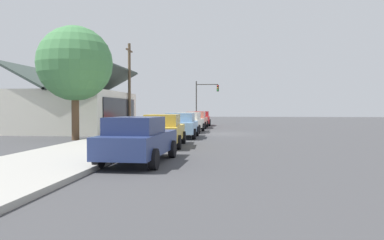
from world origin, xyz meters
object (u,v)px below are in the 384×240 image
shade_tree (75,64)px  fire_hydrant_red (150,132)px  car_navy (138,139)px  car_cherry (202,118)px  car_skyblue (181,125)px  traffic_light_main (205,95)px  utility_pole_wooden (129,85)px  car_mustard (164,130)px  car_coral (197,120)px  car_ivory (190,122)px

shade_tree → fire_hydrant_red: size_ratio=9.51×
car_navy → shade_tree: size_ratio=0.70×
shade_tree → car_cherry: bearing=-16.9°
car_skyblue → car_cherry: 17.41m
traffic_light_main → shade_tree: bearing=165.6°
car_cherry → utility_pole_wooden: size_ratio=0.63×
traffic_light_main → fire_hydrant_red: traffic_light_main is taller
car_navy → fire_hydrant_red: car_navy is taller
car_mustard → shade_tree: 7.66m
shade_tree → traffic_light_main: size_ratio=1.30×
car_navy → car_cherry: bearing=2.4°
car_navy → car_coral: size_ratio=1.00×
car_cherry → traffic_light_main: bearing=-3.8°
traffic_light_main → fire_hydrant_red: size_ratio=7.32×
car_skyblue → shade_tree: (-2.42, 6.01, 3.71)m
car_skyblue → car_coral: size_ratio=0.94×
car_navy → car_mustard: same height
car_navy → utility_pole_wooden: size_ratio=0.63×
car_mustard → utility_pole_wooden: (13.60, 5.42, 3.11)m
car_skyblue → traffic_light_main: bearing=-1.5°
car_skyblue → fire_hydrant_red: car_skyblue is taller
car_coral → utility_pole_wooden: bearing=126.4°
car_ivory → car_coral: bearing=2.3°
shade_tree → fire_hydrant_red: 6.02m
car_coral → car_cherry: 5.44m
traffic_light_main → car_coral: bearing=178.9°
traffic_light_main → car_skyblue: bearing=179.7°
car_skyblue → shade_tree: 7.47m
car_cherry → car_skyblue: bearing=177.4°
car_ivory → fire_hydrant_red: bearing=171.0°
car_coral → car_mustard: bearing=-179.8°
car_mustard → car_cherry: (23.02, -0.15, 0.00)m
utility_pole_wooden → car_cherry: bearing=-30.6°
traffic_light_main → utility_pole_wooden: utility_pole_wooden is taller
car_skyblue → traffic_light_main: size_ratio=0.87×
shade_tree → traffic_light_main: 24.73m
car_mustard → traffic_light_main: bearing=-3.1°
fire_hydrant_red → traffic_light_main: bearing=-4.0°
car_cherry → fire_hydrant_red: size_ratio=6.65×
car_navy → fire_hydrant_red: (9.14, 1.56, -0.32)m
car_cherry → car_navy: bearing=177.4°
car_navy → traffic_light_main: bearing=2.2°
car_ivory → car_cherry: (11.82, -0.05, -0.00)m
utility_pole_wooden → car_skyblue: bearing=-145.2°
car_skyblue → car_ivory: 5.59m
utility_pole_wooden → car_ivory: bearing=-113.5°
car_coral → car_cherry: same height
car_navy → car_mustard: (5.74, 0.14, -0.00)m
car_skyblue → fire_hydrant_red: bearing=143.8°
car_ivory → fire_hydrant_red: (-7.80, 1.52, -0.32)m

